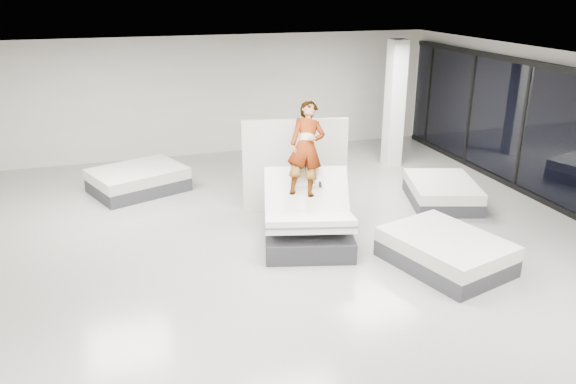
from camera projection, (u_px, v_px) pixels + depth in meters
The scene contains 9 objects.
room at pixel (302, 174), 9.00m from camera, with size 14.00×14.04×3.20m.
hero_bed at pixel (307, 221), 10.20m from camera, with size 2.01×2.37×1.37m.
person at pixel (306, 167), 10.20m from camera, with size 0.65×0.43×1.78m, color slate.
remote at pixel (320, 185), 9.96m from camera, with size 0.05×0.14×0.03m, color black.
divider_panel at pixel (295, 166), 11.44m from camera, with size 2.14×0.10×1.94m, color silver.
flat_bed_right_far at pixel (442, 192), 12.09m from camera, with size 1.81×2.10×0.49m.
flat_bed_right_near at pixel (445, 251), 9.37m from camera, with size 1.92×2.25×0.53m.
flat_bed_left_far at pixel (138, 180), 12.76m from camera, with size 2.36×2.09×0.54m.
column at pixel (395, 104), 14.15m from camera, with size 0.40×0.40×3.20m, color white.
Camera 1 is at (-2.77, -8.08, 4.46)m, focal length 35.00 mm.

